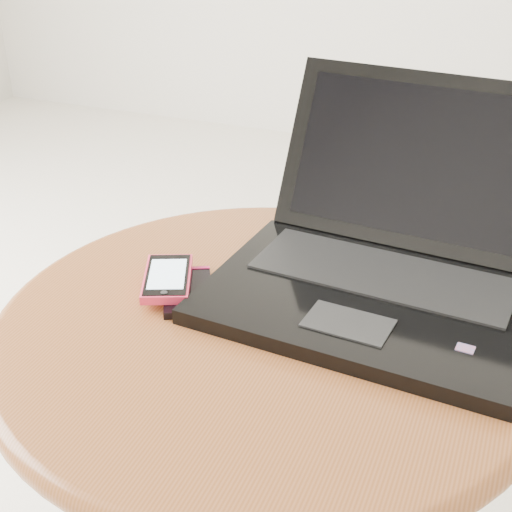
% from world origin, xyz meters
% --- Properties ---
extents(table, '(0.65, 0.65, 0.52)m').
position_xyz_m(table, '(0.05, -0.05, 0.41)').
color(table, '#512C1B').
rests_on(table, ground).
extents(laptop, '(0.41, 0.41, 0.23)m').
position_xyz_m(laptop, '(0.16, 0.07, 0.56)').
color(laptop, black).
rests_on(laptop, table).
extents(phone_black, '(0.10, 0.12, 0.01)m').
position_xyz_m(phone_black, '(-0.06, -0.04, 0.52)').
color(phone_black, black).
rests_on(phone_black, table).
extents(phone_pink, '(0.09, 0.12, 0.01)m').
position_xyz_m(phone_pink, '(-0.09, -0.04, 0.53)').
color(phone_pink, '#E02A4A').
rests_on(phone_pink, phone_black).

